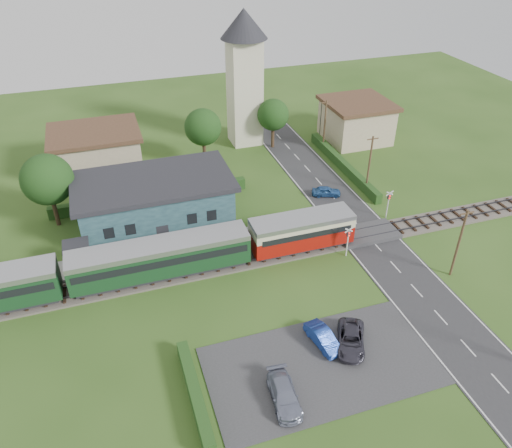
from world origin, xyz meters
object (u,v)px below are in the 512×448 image
object	(u,v)px
car_on_road	(326,191)
train	(124,265)
car_park_blue	(323,338)
station_building	(155,201)
car_park_silver	(284,395)
car_park_dark	(351,340)
equipment_hut	(78,256)
house_west	(97,151)
crossing_signal_near	(348,238)
crossing_signal_far	(389,200)
pedestrian_far	(119,257)
house_east	(356,120)
pedestrian_near	(217,233)
church_tower	(244,69)

from	to	relation	value
car_on_road	train	bearing A→B (deg)	129.40
car_park_blue	station_building	bearing A→B (deg)	104.25
car_on_road	station_building	bearing A→B (deg)	108.14
car_park_silver	car_park_dark	bearing A→B (deg)	30.44
train	car_park_blue	bearing A→B (deg)	-41.61
train	car_park_blue	distance (m)	18.26
equipment_hut	house_west	bearing A→B (deg)	81.38
crossing_signal_near	car_park_blue	size ratio (longest dim) A/B	0.87
car_on_road	car_park_blue	world-z (taller)	car_park_blue
car_park_blue	car_park_dark	bearing A→B (deg)	-32.77
crossing_signal_far	car_park_blue	xyz separation A→B (m)	(-14.11, -14.48, -1.44)
pedestrian_far	train	bearing A→B (deg)	-171.50
train	car_on_road	xyz separation A→B (m)	(23.51, 8.61, -1.57)
house_east	pedestrian_near	size ratio (longest dim) A/B	5.03
house_west	crossing_signal_far	size ratio (longest dim) A/B	3.30
pedestrian_near	equipment_hut	bearing A→B (deg)	21.42
house_west	crossing_signal_near	xyz separation A→B (m)	(21.40, -25.41, -0.65)
crossing_signal_far	car_park_dark	bearing A→B (deg)	-128.45
crossing_signal_far	pedestrian_far	bearing A→B (deg)	179.88
train	car_on_road	size ratio (longest dim) A/B	13.14
equipment_hut	train	bearing A→B (deg)	-39.50
station_building	church_tower	world-z (taller)	church_tower
crossing_signal_far	car_park_dark	world-z (taller)	crossing_signal_far
house_west	pedestrian_near	xyz separation A→B (m)	(10.12, -19.63, -1.47)
crossing_signal_near	pedestrian_near	world-z (taller)	crossing_signal_near
equipment_hut	car_on_road	size ratio (longest dim) A/B	0.78
car_on_road	pedestrian_far	world-z (taller)	pedestrian_far
train	house_west	world-z (taller)	house_west
train	church_tower	distance (m)	33.26
station_building	crossing_signal_far	bearing A→B (deg)	-15.63
crossing_signal_near	car_park_dark	bearing A→B (deg)	-115.23
pedestrian_near	car_park_silver	bearing A→B (deg)	109.62
equipment_hut	crossing_signal_far	world-z (taller)	crossing_signal_far
car_on_road	pedestrian_far	size ratio (longest dim) A/B	1.82
train	church_tower	size ratio (longest dim) A/B	2.45
train	house_west	distance (m)	23.03
car_on_road	car_park_blue	distance (m)	22.94
car_park_dark	pedestrian_far	distance (m)	22.16
house_east	car_park_silver	size ratio (longest dim) A/B	2.03
equipment_hut	train	world-z (taller)	train
station_building	house_east	size ratio (longest dim) A/B	1.82
crossing_signal_far	pedestrian_far	distance (m)	28.12
crossing_signal_near	crossing_signal_far	xyz separation A→B (m)	(7.20, 4.80, 0.00)
car_park_blue	train	bearing A→B (deg)	128.41
car_park_silver	pedestrian_near	bearing A→B (deg)	94.35
station_building	house_east	world-z (taller)	house_east
crossing_signal_far	car_on_road	world-z (taller)	crossing_signal_far
crossing_signal_far	car_on_road	xyz separation A→B (m)	(-4.21, 6.21, -1.53)
pedestrian_far	car_on_road	bearing A→B (deg)	-76.11
church_tower	car_on_road	distance (m)	20.35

